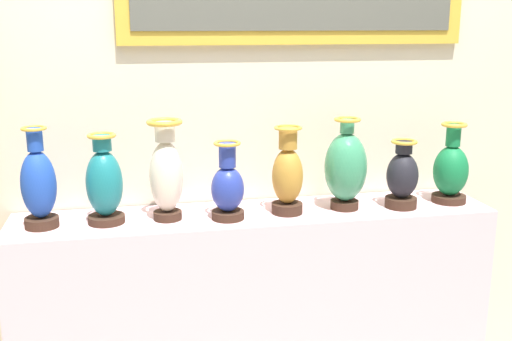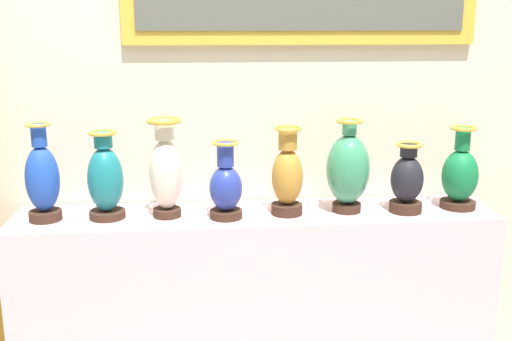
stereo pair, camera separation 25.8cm
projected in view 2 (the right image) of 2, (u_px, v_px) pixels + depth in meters
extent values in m
cube|color=beige|center=(256.00, 311.00, 2.74)|extent=(2.07, 0.39, 0.94)
cube|color=beige|center=(251.00, 109.00, 2.77)|extent=(3.59, 0.10, 2.70)
cylinder|color=#382319|center=(46.00, 215.00, 2.52)|extent=(0.13, 0.13, 0.04)
ellipsoid|color=#1E47B2|center=(42.00, 179.00, 2.48)|extent=(0.14, 0.14, 0.27)
cylinder|color=#1E47B2|center=(39.00, 135.00, 2.44)|extent=(0.06, 0.06, 0.09)
torus|color=gold|center=(38.00, 125.00, 2.43)|extent=(0.10, 0.10, 0.01)
cylinder|color=#382319|center=(108.00, 214.00, 2.55)|extent=(0.15, 0.15, 0.03)
ellipsoid|color=#19727A|center=(105.00, 180.00, 2.51)|extent=(0.15, 0.15, 0.27)
cylinder|color=#19727A|center=(103.00, 140.00, 2.47)|extent=(0.07, 0.07, 0.06)
torus|color=gold|center=(103.00, 133.00, 2.47)|extent=(0.11, 0.11, 0.02)
cylinder|color=#382319|center=(167.00, 212.00, 2.57)|extent=(0.12, 0.12, 0.03)
ellipsoid|color=beige|center=(166.00, 174.00, 2.53)|extent=(0.14, 0.14, 0.30)
cylinder|color=beige|center=(164.00, 130.00, 2.48)|extent=(0.08, 0.08, 0.08)
torus|color=gold|center=(164.00, 121.00, 2.47)|extent=(0.14, 0.14, 0.02)
cylinder|color=#382319|center=(226.00, 214.00, 2.55)|extent=(0.14, 0.14, 0.03)
ellipsoid|color=#263899|center=(226.00, 188.00, 2.52)|extent=(0.14, 0.14, 0.19)
cylinder|color=#263899|center=(225.00, 155.00, 2.49)|extent=(0.07, 0.07, 0.10)
torus|color=gold|center=(225.00, 143.00, 2.48)|extent=(0.11, 0.11, 0.01)
cylinder|color=#382319|center=(287.00, 209.00, 2.60)|extent=(0.13, 0.13, 0.04)
ellipsoid|color=#B27F2D|center=(287.00, 177.00, 2.56)|extent=(0.13, 0.13, 0.24)
cylinder|color=#B27F2D|center=(288.00, 139.00, 2.53)|extent=(0.08, 0.08, 0.09)
torus|color=gold|center=(288.00, 128.00, 2.52)|extent=(0.12, 0.12, 0.01)
cylinder|color=#382319|center=(347.00, 207.00, 2.64)|extent=(0.12, 0.12, 0.04)
ellipsoid|color=#388C60|center=(348.00, 169.00, 2.60)|extent=(0.18, 0.18, 0.30)
cylinder|color=#388C60|center=(349.00, 128.00, 2.55)|extent=(0.06, 0.06, 0.06)
torus|color=gold|center=(350.00, 121.00, 2.55)|extent=(0.11, 0.11, 0.02)
cylinder|color=#382319|center=(405.00, 207.00, 2.63)|extent=(0.14, 0.14, 0.04)
ellipsoid|color=black|center=(407.00, 179.00, 2.60)|extent=(0.14, 0.14, 0.20)
cylinder|color=black|center=(409.00, 151.00, 2.57)|extent=(0.07, 0.07, 0.05)
torus|color=gold|center=(409.00, 145.00, 2.56)|extent=(0.11, 0.11, 0.02)
cylinder|color=#382319|center=(458.00, 204.00, 2.69)|extent=(0.15, 0.15, 0.03)
ellipsoid|color=#14723D|center=(460.00, 176.00, 2.66)|extent=(0.16, 0.16, 0.23)
cylinder|color=#14723D|center=(463.00, 139.00, 2.62)|extent=(0.06, 0.06, 0.10)
torus|color=gold|center=(464.00, 128.00, 2.61)|extent=(0.11, 0.11, 0.02)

